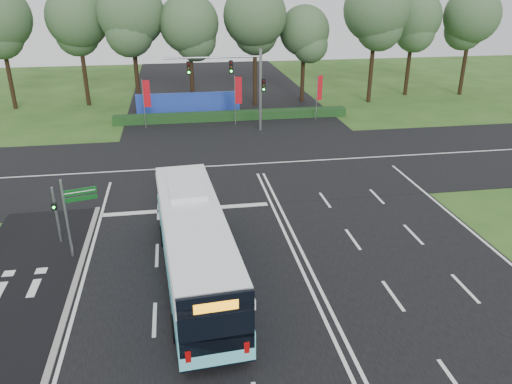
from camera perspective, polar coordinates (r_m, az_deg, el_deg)
ground at (r=25.30m, az=3.92°, el=-6.08°), size 120.00×120.00×0.00m
road_main at (r=25.29m, az=3.92°, el=-6.04°), size 20.00×120.00×0.04m
road_cross at (r=36.03m, az=-0.34°, el=3.20°), size 120.00×14.00×0.05m
bike_path at (r=23.34m, az=-26.29°, el=-11.41°), size 5.00×18.00×0.06m
kerb_strip at (r=22.69m, az=-20.42°, el=-11.27°), size 0.25×18.00×0.12m
city_bus at (r=21.83m, az=-7.04°, el=-5.97°), size 3.42×12.46×3.53m
pedestrian_signal at (r=26.61m, az=-21.89°, el=-2.28°), size 0.24×0.40×3.04m
street_sign at (r=24.71m, az=-20.20°, el=-1.76°), size 1.52×0.47×4.00m
banner_flag_left at (r=45.31m, az=-12.46°, el=10.60°), size 0.65×0.09×4.39m
banner_flag_mid at (r=45.41m, az=-2.12°, el=11.21°), size 0.65×0.19×4.48m
banner_flag_right at (r=47.50m, az=7.22°, el=11.42°), size 0.58×0.30×4.26m
traffic_light_gantry at (r=42.99m, az=-1.89°, el=12.90°), size 8.41×0.28×7.00m
hedge at (r=47.76m, az=-2.71°, el=8.70°), size 22.00×1.20×0.80m
blue_hoarding at (r=49.75m, az=-7.72°, el=9.93°), size 10.00×0.30×2.20m
eucalyptus_row at (r=53.34m, az=-0.86°, el=19.36°), size 54.99×9.81×12.84m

